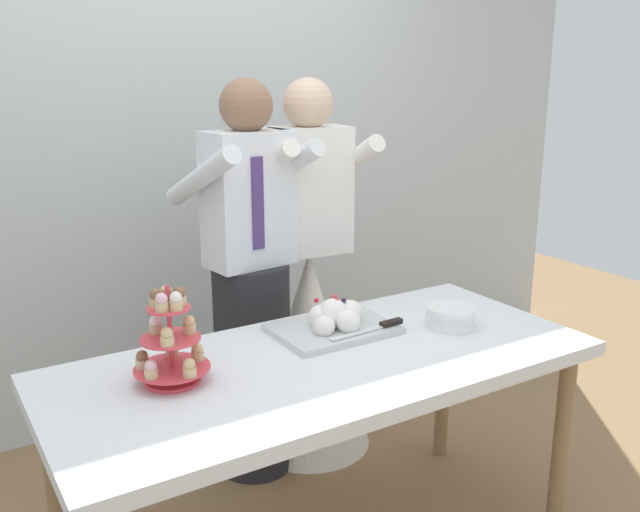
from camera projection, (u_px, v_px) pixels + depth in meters
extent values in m
cube|color=silver|center=(165.00, 122.00, 3.25)|extent=(5.20, 0.10, 2.90)
cube|color=silver|center=(325.00, 364.00, 2.26)|extent=(1.80, 0.80, 0.05)
cylinder|color=olive|center=(561.00, 444.00, 2.51)|extent=(0.06, 0.06, 0.72)
cylinder|color=olive|center=(56.00, 496.00, 2.20)|extent=(0.06, 0.06, 0.72)
cylinder|color=olive|center=(443.00, 380.00, 3.04)|extent=(0.06, 0.06, 0.72)
cylinder|color=#D83F4C|center=(173.00, 380.00, 2.07)|extent=(0.17, 0.17, 0.01)
cylinder|color=#D83F4C|center=(170.00, 335.00, 2.03)|extent=(0.01, 0.01, 0.31)
cylinder|color=#D83F4C|center=(172.00, 368.00, 2.06)|extent=(0.23, 0.23, 0.01)
cylinder|color=#D1B784|center=(198.00, 355.00, 2.11)|extent=(0.04, 0.04, 0.03)
sphere|color=#D6B27A|center=(197.00, 348.00, 2.10)|extent=(0.04, 0.04, 0.04)
cylinder|color=#D1B784|center=(172.00, 352.00, 2.14)|extent=(0.04, 0.04, 0.03)
sphere|color=#EAB7C6|center=(172.00, 344.00, 2.13)|extent=(0.04, 0.04, 0.04)
cylinder|color=#D1B784|center=(142.00, 363.00, 2.05)|extent=(0.04, 0.04, 0.03)
sphere|color=brown|center=(142.00, 356.00, 2.05)|extent=(0.04, 0.04, 0.04)
cylinder|color=#D1B784|center=(151.00, 373.00, 1.99)|extent=(0.04, 0.04, 0.03)
sphere|color=#EAB7C6|center=(151.00, 366.00, 1.98)|extent=(0.04, 0.04, 0.04)
cylinder|color=#D1B784|center=(189.00, 371.00, 2.00)|extent=(0.04, 0.04, 0.03)
sphere|color=#D6B27A|center=(189.00, 364.00, 1.99)|extent=(0.04, 0.04, 0.04)
cylinder|color=#D83F4C|center=(170.00, 338.00, 2.04)|extent=(0.18, 0.18, 0.01)
cylinder|color=#D1B784|center=(189.00, 329.00, 2.07)|extent=(0.04, 0.04, 0.03)
sphere|color=#D6B27A|center=(189.00, 321.00, 2.06)|extent=(0.04, 0.04, 0.04)
cylinder|color=#D1B784|center=(156.00, 329.00, 2.07)|extent=(0.04, 0.04, 0.03)
sphere|color=white|center=(155.00, 321.00, 2.06)|extent=(0.04, 0.04, 0.04)
cylinder|color=#D1B784|center=(167.00, 341.00, 1.97)|extent=(0.04, 0.04, 0.03)
sphere|color=#D6B27A|center=(167.00, 333.00, 1.97)|extent=(0.04, 0.04, 0.04)
cylinder|color=#D83F4C|center=(169.00, 308.00, 2.01)|extent=(0.13, 0.13, 0.01)
cylinder|color=#D1B784|center=(180.00, 300.00, 2.03)|extent=(0.04, 0.04, 0.03)
sphere|color=brown|center=(179.00, 293.00, 2.02)|extent=(0.04, 0.04, 0.04)
cylinder|color=#D1B784|center=(167.00, 299.00, 2.04)|extent=(0.04, 0.04, 0.03)
sphere|color=#D6B27A|center=(166.00, 291.00, 2.04)|extent=(0.04, 0.04, 0.04)
cylinder|color=#D1B784|center=(156.00, 302.00, 2.01)|extent=(0.04, 0.04, 0.03)
sphere|color=brown|center=(155.00, 295.00, 2.01)|extent=(0.04, 0.04, 0.04)
cylinder|color=#D1B784|center=(162.00, 307.00, 1.97)|extent=(0.04, 0.04, 0.03)
sphere|color=#EAB7C6|center=(161.00, 299.00, 1.97)|extent=(0.04, 0.04, 0.04)
cylinder|color=#D1B784|center=(176.00, 305.00, 1.99)|extent=(0.04, 0.04, 0.03)
sphere|color=white|center=(176.00, 298.00, 1.98)|extent=(0.04, 0.04, 0.04)
cube|color=silver|center=(333.00, 329.00, 2.47)|extent=(0.42, 0.31, 0.02)
sphere|color=white|center=(350.00, 313.00, 2.49)|extent=(0.10, 0.10, 0.10)
sphere|color=white|center=(327.00, 311.00, 2.54)|extent=(0.07, 0.07, 0.07)
sphere|color=white|center=(321.00, 317.00, 2.46)|extent=(0.09, 0.09, 0.09)
sphere|color=white|center=(324.00, 326.00, 2.38)|extent=(0.08, 0.08, 0.08)
sphere|color=white|center=(348.00, 322.00, 2.41)|extent=(0.09, 0.09, 0.09)
sphere|color=white|center=(333.00, 314.00, 2.45)|extent=(0.11, 0.11, 0.11)
sphere|color=#DB474C|center=(335.00, 297.00, 2.51)|extent=(0.02, 0.02, 0.02)
sphere|color=#DB474C|center=(337.00, 301.00, 2.44)|extent=(0.02, 0.02, 0.02)
sphere|color=#2D1938|center=(328.00, 302.00, 2.45)|extent=(0.02, 0.02, 0.02)
sphere|color=#2D1938|center=(344.00, 300.00, 2.47)|extent=(0.02, 0.02, 0.02)
sphere|color=#B21923|center=(316.00, 300.00, 2.47)|extent=(0.02, 0.02, 0.02)
sphere|color=#DB474C|center=(333.00, 297.00, 2.50)|extent=(0.02, 0.02, 0.02)
cube|color=silver|center=(358.00, 333.00, 2.38)|extent=(0.23, 0.03, 0.00)
cube|color=black|center=(391.00, 323.00, 2.46)|extent=(0.09, 0.03, 0.02)
cylinder|color=white|center=(452.00, 325.00, 2.52)|extent=(0.18, 0.18, 0.01)
cylinder|color=white|center=(452.00, 322.00, 2.52)|extent=(0.18, 0.18, 0.01)
cylinder|color=white|center=(451.00, 319.00, 2.52)|extent=(0.18, 0.18, 0.01)
cylinder|color=white|center=(451.00, 316.00, 2.51)|extent=(0.18, 0.18, 0.01)
cylinder|color=white|center=(451.00, 314.00, 2.51)|extent=(0.18, 0.18, 0.01)
cylinder|color=white|center=(451.00, 311.00, 2.50)|extent=(0.18, 0.18, 0.01)
cylinder|color=white|center=(452.00, 309.00, 2.50)|extent=(0.18, 0.18, 0.01)
cylinder|color=#232328|center=(253.00, 368.00, 2.92)|extent=(0.32, 0.32, 0.92)
cube|color=white|center=(249.00, 199.00, 2.73)|extent=(0.36, 0.24, 0.54)
sphere|color=#8C664C|center=(246.00, 106.00, 2.64)|extent=(0.21, 0.21, 0.21)
cylinder|color=white|center=(202.00, 177.00, 2.58)|extent=(0.13, 0.49, 0.28)
cylinder|color=white|center=(284.00, 168.00, 2.81)|extent=(0.13, 0.49, 0.28)
cube|color=#4C3372|center=(258.00, 204.00, 2.64)|extent=(0.05, 0.02, 0.36)
cone|color=white|center=(309.00, 350.00, 3.11)|extent=(0.56, 0.56, 0.92)
cube|color=white|center=(308.00, 191.00, 2.92)|extent=(0.36, 0.23, 0.54)
sphere|color=beige|center=(308.00, 103.00, 2.83)|extent=(0.21, 0.21, 0.21)
cylinder|color=white|center=(269.00, 168.00, 2.82)|extent=(0.12, 0.49, 0.28)
cylinder|color=white|center=(350.00, 163.00, 2.98)|extent=(0.12, 0.49, 0.28)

